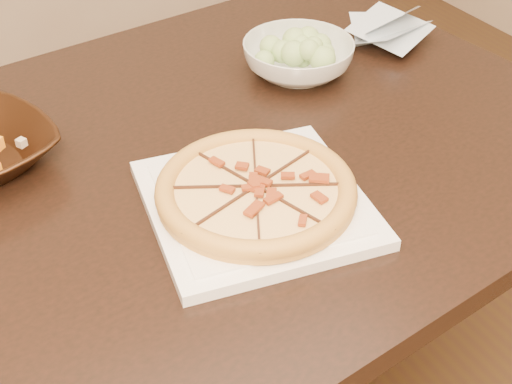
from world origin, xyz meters
TOP-DOWN VIEW (x-y plane):
  - dining_table at (-0.12, 0.18)m, footprint 1.53×1.07m
  - plate at (-0.03, 0.02)m, footprint 0.34×0.34m
  - pizza at (-0.03, 0.02)m, footprint 0.28×0.28m
  - salad_bowl at (0.23, 0.32)m, footprint 0.25×0.25m
  - salad at (0.23, 0.32)m, footprint 0.10×0.10m
  - cling_film at (0.45, 0.35)m, footprint 0.16×0.14m

SIDE VIEW (x-z plane):
  - dining_table at x=-0.12m, z-range 0.28..1.03m
  - plate at x=-0.03m, z-range 0.75..0.77m
  - cling_film at x=0.45m, z-range 0.75..0.80m
  - salad_bowl at x=0.23m, z-range 0.75..0.81m
  - pizza at x=-0.03m, z-range 0.77..0.80m
  - salad at x=0.23m, z-range 0.81..0.85m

